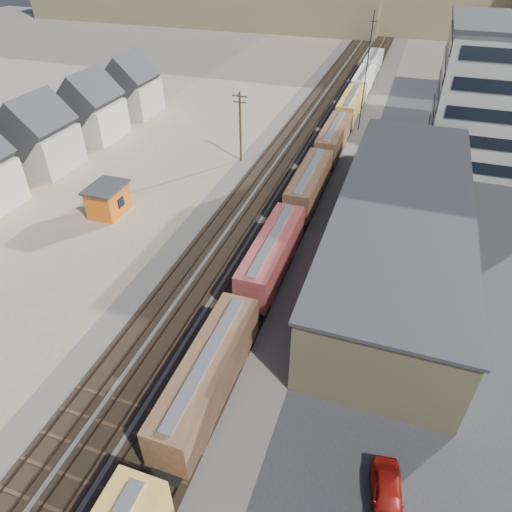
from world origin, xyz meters
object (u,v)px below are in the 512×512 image
(maintenance_shed, at_px, (108,199))
(parked_car_blue, at_px, (451,138))
(freight_train, at_px, (322,159))
(parked_car_red, at_px, (387,496))
(utility_pole_north, at_px, (240,126))

(maintenance_shed, relative_size, parked_car_blue, 0.93)
(freight_train, bearing_deg, maintenance_shed, -141.71)
(freight_train, height_order, parked_car_red, freight_train)
(utility_pole_north, relative_size, parked_car_blue, 1.85)
(parked_car_blue, bearing_deg, utility_pole_north, 157.45)
(utility_pole_north, relative_size, maintenance_shed, 1.99)
(utility_pole_north, relative_size, parked_car_red, 2.11)
(freight_train, xyz_separation_m, maintenance_shed, (-22.07, -17.42, -0.92))
(parked_car_red, bearing_deg, utility_pole_north, 111.51)
(parked_car_red, bearing_deg, maintenance_shed, 136.65)
(freight_train, distance_m, utility_pole_north, 12.66)
(parked_car_red, bearing_deg, parked_car_blue, 77.35)
(utility_pole_north, bearing_deg, maintenance_shed, -117.15)
(maintenance_shed, bearing_deg, parked_car_blue, 42.82)
(maintenance_shed, bearing_deg, parked_car_red, -34.33)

